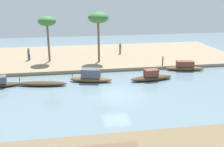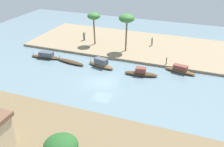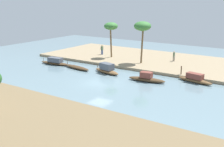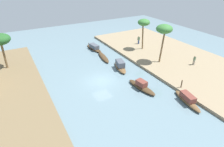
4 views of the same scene
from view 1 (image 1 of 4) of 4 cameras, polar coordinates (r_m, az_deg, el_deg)
name	(u,v)px [view 1 (image 1 of 4)]	position (r m, az deg, el deg)	size (l,w,h in m)	color
river_water	(117,95)	(25.36, 1.06, -4.55)	(67.17, 67.17, 0.00)	slate
riverbank_left	(98,56)	(39.31, -2.88, 3.62)	(37.52, 14.76, 0.40)	#937F60
sampan_with_red_awning	(185,67)	(34.04, 14.89, 1.36)	(4.68, 1.86, 1.15)	brown
sampan_near_left_bank	(151,77)	(29.65, 8.17, -0.64)	(4.84, 1.73, 1.21)	#47331E
sampan_downstream_large	(42,84)	(28.65, -14.33, -2.03)	(5.16, 1.85, 0.83)	#47331E
sampan_upstream_small	(91,77)	(28.94, -4.39, -0.69)	(4.63, 2.26, 1.40)	brown
person_on_near_bank	(120,49)	(39.89, 1.71, 5.15)	(0.36, 0.41, 1.57)	gray
person_by_mooring	(29,54)	(37.70, -16.87, 3.82)	(0.33, 0.47, 1.63)	#33477A
mooring_post	(163,61)	(34.31, 10.47, 2.63)	(0.14, 0.14, 1.09)	#4C3823
palm_tree_left_near	(98,19)	(34.75, -2.86, 11.30)	(2.56, 2.56, 6.28)	brown
palm_tree_left_far	(47,22)	(35.57, -13.32, 10.30)	(2.26, 2.26, 5.78)	brown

